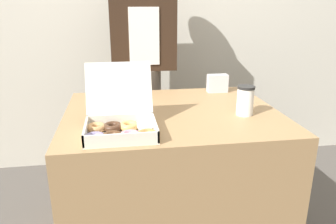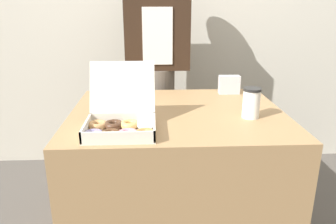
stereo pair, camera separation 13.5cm
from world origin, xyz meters
name	(u,v)px [view 1 (the left image)]	position (x,y,z in m)	size (l,w,h in m)	color
table	(172,178)	(0.00, 0.00, 0.37)	(1.04, 0.85, 0.74)	#99754C
donut_box	(121,124)	(-0.25, -0.25, 0.78)	(0.31, 0.33, 0.26)	silver
coffee_cup	(245,100)	(0.33, -0.11, 0.81)	(0.08, 0.08, 0.14)	white
napkin_holder	(217,83)	(0.33, 0.32, 0.80)	(0.12, 0.06, 0.11)	silver
person_customer	(144,61)	(-0.09, 0.63, 0.89)	(0.41, 0.23, 1.62)	#665B51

